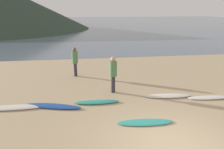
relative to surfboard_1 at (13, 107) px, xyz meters
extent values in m
cube|color=tan|center=(5.48, 6.57, -0.15)|extent=(120.00, 120.00, 0.20)
cube|color=slate|center=(5.48, 58.89, -0.05)|extent=(140.00, 100.00, 0.01)
ellipsoid|color=silver|center=(0.00, 0.00, 0.00)|extent=(2.58, 0.59, 0.09)
ellipsoid|color=#1E479E|center=(1.64, -0.11, 0.00)|extent=(2.45, 1.18, 0.10)
ellipsoid|color=teal|center=(3.49, 0.03, 0.00)|extent=(1.98, 0.53, 0.10)
ellipsoid|color=teal|center=(5.10, -1.95, -0.01)|extent=(2.08, 0.67, 0.06)
ellipsoid|color=silver|center=(6.88, 0.22, 0.00)|extent=(2.22, 0.70, 0.10)
ellipsoid|color=silver|center=(8.66, -0.23, -0.01)|extent=(2.02, 0.57, 0.08)
cylinder|color=#2D2D38|center=(4.40, 1.18, 0.38)|extent=(0.20, 0.20, 0.84)
cylinder|color=#4C7A4C|center=(4.40, 1.18, 1.17)|extent=(0.37, 0.37, 0.73)
sphere|color=tan|center=(4.40, 1.18, 1.65)|extent=(0.24, 0.24, 0.24)
cylinder|color=#2D2D38|center=(2.52, 4.15, 0.37)|extent=(0.20, 0.20, 0.83)
cylinder|color=#4C7A4C|center=(2.52, 4.15, 1.14)|extent=(0.36, 0.36, 0.72)
sphere|color=brown|center=(2.52, 4.15, 1.62)|extent=(0.23, 0.23, 0.23)
camera|label=1|loc=(2.90, -8.51, 3.91)|focal=33.93mm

